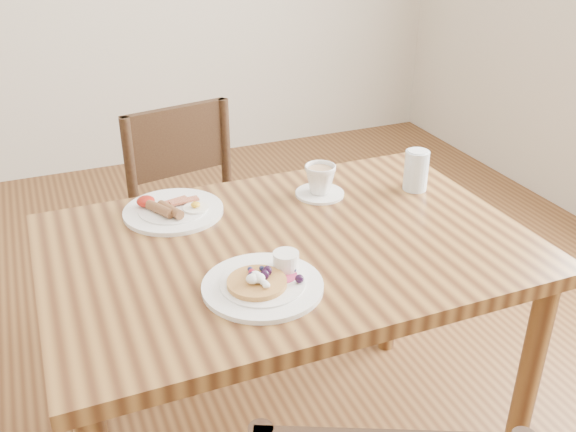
% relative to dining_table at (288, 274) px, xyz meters
% --- Properties ---
extents(dining_table, '(1.20, 0.80, 0.75)m').
position_rel_dining_table_xyz_m(dining_table, '(0.00, 0.00, 0.00)').
color(dining_table, brown).
rests_on(dining_table, ground).
extents(chair_far, '(0.49, 0.49, 0.88)m').
position_rel_dining_table_xyz_m(chair_far, '(-0.07, 0.64, -0.16)').
color(chair_far, '#352513').
rests_on(chair_far, ground).
extents(pancake_plate, '(0.27, 0.27, 0.06)m').
position_rel_dining_table_xyz_m(pancake_plate, '(-0.13, -0.17, 0.11)').
color(pancake_plate, white).
rests_on(pancake_plate, dining_table).
extents(breakfast_plate, '(0.27, 0.27, 0.04)m').
position_rel_dining_table_xyz_m(breakfast_plate, '(-0.23, 0.26, 0.11)').
color(breakfast_plate, white).
rests_on(breakfast_plate, dining_table).
extents(teacup_saucer, '(0.14, 0.14, 0.09)m').
position_rel_dining_table_xyz_m(teacup_saucer, '(0.19, 0.21, 0.14)').
color(teacup_saucer, white).
rests_on(teacup_saucer, dining_table).
extents(water_glass, '(0.07, 0.07, 0.12)m').
position_rel_dining_table_xyz_m(water_glass, '(0.46, 0.14, 0.16)').
color(water_glass, silver).
rests_on(water_glass, dining_table).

